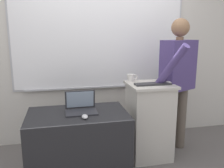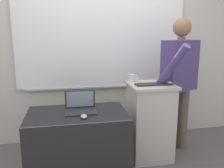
# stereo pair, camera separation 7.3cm
# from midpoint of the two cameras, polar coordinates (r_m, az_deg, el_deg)

# --- Properties ---
(back_wall) EXTENTS (6.40, 0.17, 2.88)m
(back_wall) POSITION_cam_midpoint_polar(r_m,az_deg,el_deg) (3.39, -1.94, 10.67)
(back_wall) COLOR beige
(back_wall) RESTS_ON ground_plane
(lectern_podium) EXTENTS (0.53, 0.51, 0.94)m
(lectern_podium) POSITION_cam_midpoint_polar(r_m,az_deg,el_deg) (2.98, 9.80, -8.76)
(lectern_podium) COLOR #BCB7AD
(lectern_podium) RESTS_ON ground_plane
(side_desk) EXTENTS (1.02, 0.64, 0.72)m
(side_desk) POSITION_cam_midpoint_polar(r_m,az_deg,el_deg) (2.61, -7.32, -14.42)
(side_desk) COLOR black
(side_desk) RESTS_ON ground_plane
(person_presenter) EXTENTS (0.64, 0.69, 1.70)m
(person_presenter) POSITION_cam_midpoint_polar(r_m,az_deg,el_deg) (3.07, 16.54, 1.73)
(person_presenter) COLOR brown
(person_presenter) RESTS_ON ground_plane
(laptop) EXTENTS (0.32, 0.25, 0.21)m
(laptop) POSITION_cam_midpoint_polar(r_m,az_deg,el_deg) (2.50, -6.75, -5.24)
(laptop) COLOR #28282D
(laptop) RESTS_ON side_desk
(wireless_keyboard) EXTENTS (0.43, 0.12, 0.02)m
(wireless_keyboard) POSITION_cam_midpoint_polar(r_m,az_deg,el_deg) (2.79, 10.69, -0.05)
(wireless_keyboard) COLOR #2D2D30
(wireless_keyboard) RESTS_ON lectern_podium
(computer_mouse_by_laptop) EXTENTS (0.06, 0.10, 0.03)m
(computer_mouse_by_laptop) POSITION_cam_midpoint_polar(r_m,az_deg,el_deg) (2.31, -5.89, -7.75)
(computer_mouse_by_laptop) COLOR #BCBCC1
(computer_mouse_by_laptop) RESTS_ON side_desk
(computer_mouse_by_keyboard) EXTENTS (0.06, 0.10, 0.03)m
(computer_mouse_by_keyboard) POSITION_cam_midpoint_polar(r_m,az_deg,el_deg) (2.88, 14.47, 0.31)
(computer_mouse_by_keyboard) COLOR silver
(computer_mouse_by_keyboard) RESTS_ON lectern_podium
(coffee_mug) EXTENTS (0.14, 0.08, 0.09)m
(coffee_mug) POSITION_cam_midpoint_polar(r_m,az_deg,el_deg) (2.95, 5.55, 1.49)
(coffee_mug) COLOR silver
(coffee_mug) RESTS_ON lectern_podium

